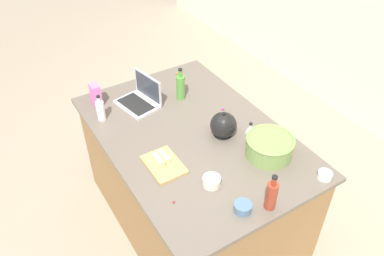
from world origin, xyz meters
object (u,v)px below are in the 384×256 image
(bottle_soy, at_px, (271,195))
(ramekin_wide, at_px, (325,175))
(ramekin_small, at_px, (243,207))
(laptop, at_px, (141,98))
(cutting_board, at_px, (164,165))
(candy_bag, at_px, (96,95))
(kettle, at_px, (223,125))
(bottle_olive, at_px, (181,87))
(butter_stick_right, at_px, (164,157))
(bottle_vinegar, at_px, (101,110))
(mixing_bowl_large, at_px, (269,146))
(butter_stick_left, at_px, (158,160))
(ramekin_medium, at_px, (212,181))
(kitchen_timer, at_px, (250,128))

(bottle_soy, distance_m, ramekin_wide, 0.43)
(ramekin_small, bearing_deg, bottle_soy, 67.74)
(laptop, xyz_separation_m, cutting_board, (0.68, -0.17, -0.04))
(candy_bag, bearing_deg, kettle, 37.38)
(bottle_olive, bearing_deg, butter_stick_right, -39.10)
(laptop, height_order, bottle_olive, bottle_olive)
(kettle, distance_m, butter_stick_right, 0.47)
(bottle_vinegar, bearing_deg, laptop, 94.82)
(laptop, height_order, cutting_board, laptop)
(mixing_bowl_large, xyz_separation_m, bottle_olive, (-0.84, -0.16, 0.03))
(bottle_soy, relative_size, bottle_olive, 0.93)
(bottle_olive, relative_size, butter_stick_right, 2.35)
(mixing_bowl_large, bearing_deg, ramekin_wide, 24.47)
(bottle_vinegar, xyz_separation_m, bottle_soy, (1.24, 0.49, 0.02))
(bottle_soy, xyz_separation_m, butter_stick_left, (-0.62, -0.37, -0.06))
(ramekin_medium, distance_m, kitchen_timer, 0.56)
(butter_stick_left, distance_m, ramekin_small, 0.61)
(laptop, bearing_deg, bottle_soy, 7.80)
(bottle_olive, bearing_deg, cutting_board, -38.59)
(butter_stick_right, bearing_deg, bottle_olive, 140.90)
(butter_stick_left, bearing_deg, candy_bag, -173.71)
(bottle_soy, height_order, kettle, bottle_soy)
(kitchen_timer, height_order, candy_bag, candy_bag)
(kettle, bearing_deg, kitchen_timer, 66.13)
(mixing_bowl_large, height_order, candy_bag, candy_bag)
(ramekin_medium, height_order, candy_bag, candy_bag)
(bottle_vinegar, xyz_separation_m, kitchen_timer, (0.67, 0.81, -0.04))
(bottle_vinegar, xyz_separation_m, kettle, (0.59, 0.64, -0.00))
(butter_stick_right, relative_size, ramekin_small, 1.08)
(mixing_bowl_large, xyz_separation_m, ramekin_medium, (0.02, -0.45, -0.04))
(butter_stick_left, height_order, butter_stick_right, same)
(ramekin_wide, xyz_separation_m, candy_bag, (-1.44, -0.88, 0.06))
(laptop, distance_m, candy_bag, 0.33)
(ramekin_wide, bearing_deg, cutting_board, -127.73)
(bottle_vinegar, relative_size, candy_bag, 1.18)
(kettle, bearing_deg, bottle_soy, -12.35)
(bottle_olive, relative_size, ramekin_wide, 3.03)
(candy_bag, bearing_deg, bottle_vinegar, -11.29)
(mixing_bowl_large, height_order, butter_stick_left, mixing_bowl_large)
(kettle, bearing_deg, ramekin_wide, 23.55)
(laptop, xyz_separation_m, mixing_bowl_large, (0.94, 0.45, 0.02))
(kettle, xyz_separation_m, ramekin_small, (0.59, -0.28, -0.05))
(butter_stick_left, height_order, ramekin_small, butter_stick_left)
(ramekin_medium, bearing_deg, bottle_vinegar, -161.46)
(bottle_vinegar, bearing_deg, bottle_soy, 21.72)
(ramekin_medium, relative_size, kitchen_timer, 1.41)
(laptop, xyz_separation_m, kitchen_timer, (0.70, 0.49, -0.01))
(kettle, relative_size, butter_stick_right, 1.94)
(kettle, relative_size, candy_bag, 1.25)
(bottle_soy, bearing_deg, ramekin_wide, 89.56)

